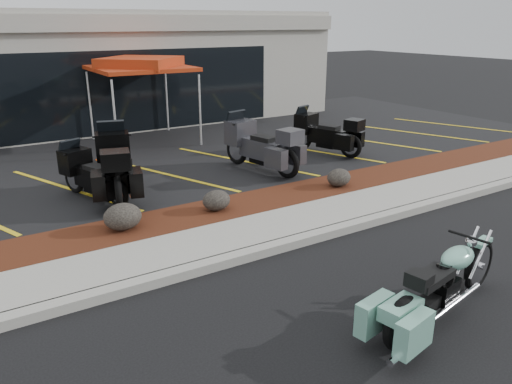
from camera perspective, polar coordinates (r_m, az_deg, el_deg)
ground at (r=7.76m, az=5.74°, el=-9.23°), size 90.00×90.00×0.00m
curb at (r=8.38m, az=1.99°, el=-6.35°), size 24.00×0.25×0.15m
sidewalk at (r=8.91m, az=-0.53°, el=-4.72°), size 24.00×1.20×0.15m
mulch_bed at (r=9.88m, az=-4.18°, el=-2.31°), size 24.00×1.20×0.16m
upper_lot at (r=14.66m, az=-14.19°, el=4.24°), size 26.00×9.60×0.15m
dealership_building at (r=20.35m, az=-20.41°, el=13.16°), size 18.00×8.16×4.00m
boulder_left at (r=9.08m, az=-15.00°, el=-2.74°), size 0.67×0.56×0.48m
boulder_mid at (r=9.71m, az=-4.55°, el=-0.95°), size 0.56×0.46×0.40m
boulder_right at (r=11.25m, az=9.45°, el=1.65°), size 0.56×0.46×0.39m
hero_cruiser at (r=7.74m, az=24.18°, el=-6.90°), size 2.91×1.23×0.99m
touring_black_front at (r=11.26m, az=-20.21°, el=2.76°), size 1.43×2.16×1.17m
touring_black_mid at (r=11.56m, az=-16.01°, el=4.33°), size 1.57×2.67×1.46m
touring_grey at (r=12.76m, az=-2.23°, el=6.23°), size 1.41×2.53×1.39m
touring_black_rear at (r=14.38m, az=5.32°, el=7.34°), size 1.48×2.31×1.26m
traffic_cone at (r=13.81m, az=-17.12°, el=4.40°), size 0.37×0.37×0.46m
popup_canopy at (r=15.36m, az=-13.06°, el=13.90°), size 3.50×3.50×2.51m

